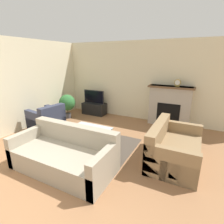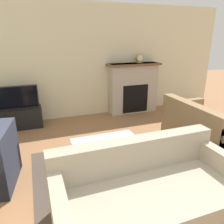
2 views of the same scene
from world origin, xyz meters
The scene contains 9 objects.
wall_back centered at (0.00, 4.83, 1.35)m, with size 8.07×0.06×2.70m.
area_rug centered at (-0.10, 2.19, 0.00)m, with size 2.21×1.93×0.00m.
fireplace centered at (1.43, 4.62, 0.67)m, with size 1.39×0.41×1.30m.
tv_stand centered at (-1.38, 4.50, 0.22)m, with size 0.91×0.44×0.45m.
tv centered at (-1.38, 4.50, 0.70)m, with size 0.85×0.06×0.50m.
couch_sectional centered at (0.00, 1.23, 0.28)m, with size 2.04×0.99×0.82m.
couch_loveseat centered at (1.89, 2.47, 0.29)m, with size 0.96×1.54×0.82m.
coffee_table centered at (-0.10, 2.25, 0.40)m, with size 1.01×0.73×0.44m.
mantel_clock centered at (1.60, 4.62, 1.41)m, with size 0.19×0.07×0.22m.
Camera 2 is at (-1.05, -0.48, 1.94)m, focal length 35.00 mm.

